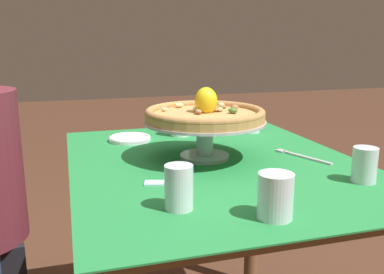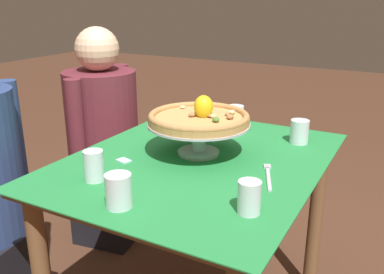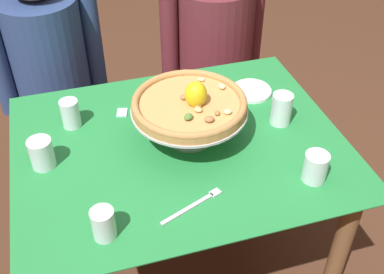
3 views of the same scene
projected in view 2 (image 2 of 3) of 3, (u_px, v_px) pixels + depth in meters
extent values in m
cylinder|color=brown|center=(315.00, 222.00, 1.89)|extent=(0.06, 0.06, 0.74)
cylinder|color=brown|center=(179.00, 189.00, 2.21)|extent=(0.06, 0.06, 0.74)
cube|color=brown|center=(198.00, 162.00, 1.54)|extent=(1.04, 0.82, 0.02)
cube|color=#237F3D|center=(198.00, 159.00, 1.54)|extent=(1.08, 0.86, 0.00)
cylinder|color=#B7B7C1|center=(199.00, 152.00, 1.58)|extent=(0.16, 0.16, 0.01)
cylinder|color=#B7B7C1|center=(199.00, 138.00, 1.56)|extent=(0.05, 0.05, 0.10)
cylinder|color=#B7B7C1|center=(199.00, 124.00, 1.54)|extent=(0.38, 0.38, 0.01)
cylinder|color=tan|center=(199.00, 120.00, 1.54)|extent=(0.37, 0.37, 0.02)
torus|color=#AF7D47|center=(199.00, 116.00, 1.53)|extent=(0.37, 0.37, 0.02)
ellipsoid|color=beige|center=(183.00, 107.00, 1.64)|extent=(0.03, 0.03, 0.01)
ellipsoid|color=#996B42|center=(210.00, 115.00, 1.53)|extent=(0.03, 0.02, 0.01)
ellipsoid|color=#4C7533|center=(216.00, 119.00, 1.47)|extent=(0.04, 0.04, 0.02)
ellipsoid|color=#996B42|center=(230.00, 117.00, 1.51)|extent=(0.03, 0.03, 0.02)
ellipsoid|color=tan|center=(214.00, 116.00, 1.52)|extent=(0.03, 0.03, 0.01)
ellipsoid|color=beige|center=(198.00, 112.00, 1.56)|extent=(0.04, 0.04, 0.02)
ellipsoid|color=beige|center=(232.00, 112.00, 1.57)|extent=(0.03, 0.02, 0.01)
ellipsoid|color=#996B42|center=(192.00, 115.00, 1.53)|extent=(0.03, 0.03, 0.02)
ellipsoid|color=#996B42|center=(227.00, 114.00, 1.55)|extent=(0.02, 0.03, 0.01)
ellipsoid|color=beige|center=(203.00, 106.00, 1.66)|extent=(0.03, 0.03, 0.02)
ellipsoid|color=yellow|center=(204.00, 107.00, 1.53)|extent=(0.08, 0.08, 0.09)
cylinder|color=silver|center=(299.00, 132.00, 1.68)|extent=(0.07, 0.07, 0.09)
cylinder|color=silver|center=(299.00, 135.00, 1.69)|extent=(0.06, 0.06, 0.07)
cylinder|color=silver|center=(94.00, 166.00, 1.34)|extent=(0.06, 0.06, 0.10)
cylinder|color=silver|center=(94.00, 171.00, 1.34)|extent=(0.06, 0.06, 0.07)
cylinder|color=silver|center=(249.00, 197.00, 1.14)|extent=(0.06, 0.06, 0.09)
cylinder|color=silver|center=(249.00, 205.00, 1.15)|extent=(0.06, 0.06, 0.04)
cylinder|color=white|center=(235.00, 118.00, 1.83)|extent=(0.07, 0.07, 0.11)
cylinder|color=silver|center=(235.00, 125.00, 1.84)|extent=(0.06, 0.06, 0.05)
cylinder|color=silver|center=(119.00, 191.00, 1.17)|extent=(0.08, 0.08, 0.10)
cylinder|color=silver|center=(119.00, 196.00, 1.17)|extent=(0.07, 0.07, 0.07)
cylinder|color=white|center=(192.00, 125.00, 1.91)|extent=(0.15, 0.15, 0.01)
torus|color=white|center=(192.00, 123.00, 1.91)|extent=(0.15, 0.15, 0.01)
cube|color=#B7B7C1|center=(269.00, 179.00, 1.36)|extent=(0.17, 0.08, 0.01)
cube|color=#B7B7C1|center=(267.00, 166.00, 1.46)|extent=(0.04, 0.03, 0.01)
cube|color=silver|center=(124.00, 160.00, 1.51)|extent=(0.05, 0.06, 0.00)
cylinder|color=navy|center=(13.00, 139.00, 1.72)|extent=(0.08, 0.08, 0.48)
cube|color=black|center=(108.00, 203.00, 2.38)|extent=(0.32, 0.36, 0.43)
cylinder|color=maroon|center=(102.00, 121.00, 2.23)|extent=(0.43, 0.43, 0.53)
sphere|color=beige|center=(97.00, 49.00, 2.11)|extent=(0.22, 0.22, 0.22)
cylinder|color=maroon|center=(76.00, 126.00, 2.01)|extent=(0.08, 0.08, 0.45)
cylinder|color=maroon|center=(123.00, 104.00, 2.42)|extent=(0.08, 0.08, 0.45)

